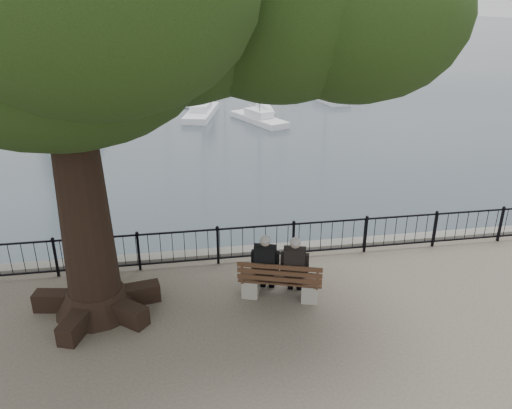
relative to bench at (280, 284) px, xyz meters
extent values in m
cube|color=slate|center=(-0.26, 2.34, -0.85)|extent=(200.00, 0.40, 1.20)
plane|color=#27323A|center=(-0.26, 102.34, -1.35)|extent=(260.00, 260.00, 0.00)
cube|color=black|center=(-0.26, 1.84, 0.63)|extent=(22.00, 0.04, 0.04)
cube|color=black|center=(-0.26, 1.84, -0.20)|extent=(22.00, 0.04, 0.04)
cube|color=gray|center=(-0.64, 0.25, -0.13)|extent=(0.50, 0.57, 0.44)
cube|color=gray|center=(0.67, -0.17, -0.13)|extent=(0.50, 0.57, 0.44)
cube|color=#372317|center=(0.01, 0.04, 0.12)|extent=(1.97, 1.09, 0.04)
cube|color=#372317|center=(-0.08, -0.23, 0.44)|extent=(1.82, 0.63, 0.42)
cube|color=black|center=(-0.32, 0.16, 0.25)|extent=(0.46, 0.42, 0.25)
cube|color=black|center=(-0.35, 0.05, 0.65)|extent=(0.52, 0.38, 0.63)
sphere|color=tan|center=(-0.34, 0.09, 1.10)|extent=(0.24, 0.24, 0.24)
ellipsoid|color=gray|center=(-0.35, 0.06, 1.13)|extent=(0.25, 0.25, 0.22)
cube|color=black|center=(-0.22, 0.45, -0.11)|extent=(0.46, 0.55, 0.48)
cube|color=black|center=(0.32, -0.05, 0.25)|extent=(0.46, 0.42, 0.25)
cube|color=black|center=(0.28, -0.16, 0.65)|extent=(0.52, 0.38, 0.63)
sphere|color=tan|center=(0.29, -0.12, 1.10)|extent=(0.24, 0.24, 0.24)
ellipsoid|color=gray|center=(0.29, -0.14, 1.13)|extent=(0.25, 0.25, 0.22)
cube|color=black|center=(0.41, 0.24, -0.11)|extent=(0.46, 0.55, 0.48)
cone|color=black|center=(-4.10, 0.20, -0.08)|extent=(1.81, 1.81, 0.53)
cone|color=black|center=(-4.10, 0.20, 2.84)|extent=(1.17, 1.17, 6.38)
ellipsoid|color=black|center=(-4.10, 0.20, 5.82)|extent=(6.17, 6.17, 4.81)
ellipsoid|color=black|center=(-0.06, 0.31, 6.03)|extent=(4.89, 4.89, 3.82)
ellipsoid|color=black|center=(1.32, -0.12, 5.82)|extent=(4.25, 4.25, 3.32)
cube|color=slate|center=(-18.26, 61.34, -0.75)|extent=(9.67, 9.67, 1.40)
cube|color=slate|center=(1.74, 49.34, -0.75)|extent=(5.84, 5.84, 1.40)
cube|color=gray|center=(1.74, 49.34, 1.70)|extent=(2.14, 2.53, 3.89)
cube|color=slate|center=(1.74, 49.34, 3.79)|extent=(2.53, 2.91, 0.30)
cube|color=gray|center=(1.74, 49.63, 4.63)|extent=(1.27, 2.14, 1.36)
cube|color=gray|center=(1.74, 48.66, 5.31)|extent=(1.46, 0.97, 1.56)
cube|color=white|center=(-7.34, 15.26, -1.25)|extent=(2.46, 5.56, 0.60)
cube|color=white|center=(-7.34, 15.26, -0.75)|extent=(1.48, 2.35, 0.45)
cylinder|color=#B5B5B8|center=(-7.34, 14.96, 3.68)|extent=(0.12, 0.12, 9.26)
cube|color=white|center=(-0.35, 24.10, -1.25)|extent=(2.86, 5.83, 0.62)
cube|color=white|center=(-0.35, 24.10, -0.75)|extent=(1.66, 2.50, 0.47)
cylinder|color=#B5B5B8|center=(-0.35, 23.79, 4.68)|extent=(0.12, 0.12, 11.27)
cube|color=white|center=(3.18, 21.64, -1.25)|extent=(3.24, 5.08, 0.55)
cube|color=white|center=(3.18, 21.64, -0.75)|extent=(1.73, 2.25, 0.41)
cylinder|color=#B5B5B8|center=(3.18, 21.36, 3.19)|extent=(0.11, 0.11, 8.29)
cube|color=white|center=(9.60, 28.17, -1.25)|extent=(2.35, 5.75, 0.62)
cube|color=white|center=(9.60, 28.17, -0.75)|extent=(1.46, 2.42, 0.47)
cylinder|color=#B5B5B8|center=(9.60, 27.86, 3.27)|extent=(0.12, 0.12, 8.44)
cube|color=white|center=(-10.05, 32.06, -1.25)|extent=(1.93, 4.76, 0.51)
cube|color=white|center=(-10.05, 32.06, -0.75)|extent=(1.20, 2.00, 0.39)
cylinder|color=#B5B5B8|center=(-10.05, 31.80, 3.77)|extent=(0.10, 0.10, 9.44)
cube|color=white|center=(2.28, 35.00, -1.25)|extent=(3.00, 6.03, 0.65)
cube|color=white|center=(2.28, 35.00, -0.75)|extent=(1.73, 2.59, 0.48)
cylinder|color=#B5B5B8|center=(2.28, 34.67, 4.42)|extent=(0.13, 0.13, 10.73)
cube|color=white|center=(7.92, 36.56, -1.25)|extent=(2.81, 6.14, 0.66)
cube|color=white|center=(7.92, 36.56, -0.75)|extent=(1.67, 2.61, 0.49)
cylinder|color=#B5B5B8|center=(7.92, 36.23, 4.60)|extent=(0.13, 0.13, 11.09)
cube|color=white|center=(-2.94, 38.82, -1.25)|extent=(2.20, 6.18, 0.67)
cube|color=white|center=(-2.94, 38.82, -0.75)|extent=(1.44, 2.57, 0.51)
cylinder|color=#B5B5B8|center=(-2.94, 38.48, 5.29)|extent=(0.13, 0.13, 12.47)
cube|color=white|center=(-6.90, 17.53, -1.25)|extent=(2.36, 5.41, 0.58)
cube|color=white|center=(-6.90, 17.53, -0.75)|extent=(1.43, 2.29, 0.44)
cylinder|color=#B5B5B8|center=(-6.90, 17.24, 4.85)|extent=(0.12, 0.12, 11.60)
cube|color=white|center=(-12.80, 39.84, -1.25)|extent=(2.10, 4.93, 0.53)
cube|color=white|center=(-12.80, 39.84, -0.75)|extent=(1.28, 2.08, 0.40)
cylinder|color=#B5B5B8|center=(-12.80, 39.57, 3.65)|extent=(0.11, 0.11, 9.19)
cube|color=#514B42|center=(24.74, 79.34, -0.85)|extent=(30.00, 8.00, 1.20)
cylinder|color=black|center=(19.74, 77.34, 1.65)|extent=(0.70, 0.70, 4.00)
ellipsoid|color=black|center=(19.74, 77.34, 5.65)|extent=(5.20, 5.20, 4.16)
cylinder|color=black|center=(25.74, 79.34, 1.65)|extent=(0.70, 0.70, 4.00)
ellipsoid|color=black|center=(25.74, 79.34, 5.65)|extent=(5.20, 5.20, 4.16)
cylinder|color=black|center=(31.74, 78.34, 1.65)|extent=(0.70, 0.70, 4.00)
ellipsoid|color=black|center=(31.74, 78.34, 5.65)|extent=(5.20, 5.20, 4.16)
camera|label=1|loc=(-2.15, -9.63, 6.09)|focal=35.00mm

